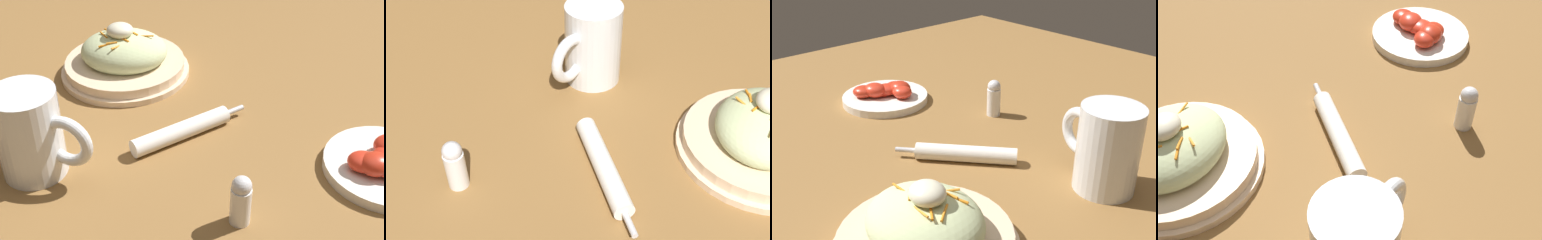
{
  "view_description": "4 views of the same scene",
  "coord_description": "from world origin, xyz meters",
  "views": [
    {
      "loc": [
        0.05,
        -0.61,
        0.52
      ],
      "look_at": [
        -0.02,
        0.04,
        0.06
      ],
      "focal_mm": 50.53,
      "sensor_mm": 36.0,
      "label": 1
    },
    {
      "loc": [
        0.39,
        0.23,
        0.5
      ],
      "look_at": [
        -0.06,
        0.02,
        0.07
      ],
      "focal_mm": 45.68,
      "sensor_mm": 36.0,
      "label": 2
    },
    {
      "loc": [
        -0.55,
        0.54,
        0.4
      ],
      "look_at": [
        -0.04,
        0.07,
        0.07
      ],
      "focal_mm": 43.83,
      "sensor_mm": 36.0,
      "label": 3
    },
    {
      "loc": [
        -0.49,
        -0.12,
        0.51
      ],
      "look_at": [
        -0.05,
        0.05,
        0.05
      ],
      "focal_mm": 43.4,
      "sensor_mm": 36.0,
      "label": 4
    }
  ],
  "objects": [
    {
      "name": "ground_plane",
      "position": [
        0.0,
        0.0,
        0.0
      ],
      "size": [
        1.43,
        1.43,
        0.0
      ],
      "primitive_type": "plane",
      "color": "olive"
    },
    {
      "name": "salad_plate",
      "position": [
        -0.17,
        0.26,
        0.03
      ],
      "size": [
        0.24,
        0.24,
        0.1
      ],
      "color": "beige",
      "rests_on": "ground_plane"
    },
    {
      "name": "beer_mug",
      "position": [
        -0.24,
        -0.03,
        0.06
      ],
      "size": [
        0.15,
        0.09,
        0.13
      ],
      "color": "white",
      "rests_on": "ground_plane"
    },
    {
      "name": "napkin_roll",
      "position": [
        -0.04,
        0.07,
        0.01
      ],
      "size": [
        0.17,
        0.15,
        0.03
      ],
      "color": "white",
      "rests_on": "ground_plane"
    },
    {
      "name": "salt_shaker",
      "position": [
        0.06,
        -0.1,
        0.04
      ],
      "size": [
        0.03,
        0.03,
        0.08
      ],
      "color": "white",
      "rests_on": "ground_plane"
    }
  ]
}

